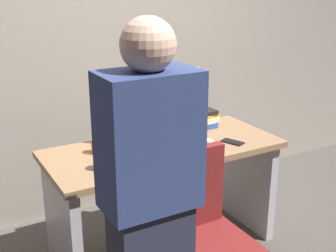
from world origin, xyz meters
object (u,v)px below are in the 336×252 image
(desk, at_px, (164,179))
(office_chair, at_px, (202,249))
(cup_near_keyboard, at_px, (102,162))
(cup_by_monitor, at_px, (97,146))
(book_stack, at_px, (204,119))
(monitor, at_px, (163,102))
(keyboard, at_px, (168,150))
(cell_phone, at_px, (233,142))
(mouse, at_px, (209,142))
(person_at_desk, at_px, (150,207))

(desk, xyz_separation_m, office_chair, (-0.15, -0.67, -0.09))
(cup_near_keyboard, bearing_deg, cup_by_monitor, 75.67)
(desk, xyz_separation_m, cup_near_keyboard, (-0.47, -0.14, 0.27))
(desk, xyz_separation_m, book_stack, (0.42, 0.18, 0.29))
(desk, relative_size, cup_by_monitor, 17.08)
(office_chair, distance_m, monitor, 1.00)
(desk, distance_m, book_stack, 0.54)
(keyboard, bearing_deg, cup_near_keyboard, -172.69)
(desk, height_order, cup_near_keyboard, cup_near_keyboard)
(cell_phone, bearing_deg, keyboard, 149.20)
(book_stack, bearing_deg, cup_near_keyboard, -160.03)
(desk, height_order, keyboard, keyboard)
(office_chair, distance_m, cup_by_monitor, 0.89)
(desk, height_order, mouse, mouse)
(office_chair, bearing_deg, book_stack, 56.23)
(cup_near_keyboard, distance_m, book_stack, 0.95)
(office_chair, xyz_separation_m, mouse, (0.42, 0.56, 0.34))
(office_chair, distance_m, cell_phone, 0.83)
(cup_near_keyboard, xyz_separation_m, cell_phone, (0.89, -0.02, -0.04))
(office_chair, distance_m, person_at_desk, 0.57)
(book_stack, xyz_separation_m, cell_phone, (-0.00, -0.34, -0.06))
(desk, distance_m, keyboard, 0.26)
(monitor, bearing_deg, cup_by_monitor, -178.08)
(keyboard, distance_m, book_stack, 0.53)
(keyboard, relative_size, mouse, 4.30)
(office_chair, relative_size, keyboard, 2.19)
(cup_by_monitor, bearing_deg, monitor, 1.92)
(monitor, height_order, cup_near_keyboard, monitor)
(person_at_desk, height_order, mouse, person_at_desk)
(person_at_desk, bearing_deg, cell_phone, 34.68)
(keyboard, bearing_deg, monitor, 70.19)
(desk, relative_size, book_stack, 6.85)
(cup_by_monitor, distance_m, book_stack, 0.84)
(cup_by_monitor, distance_m, cell_phone, 0.87)
(desk, xyz_separation_m, person_at_desk, (-0.52, -0.81, 0.32))
(monitor, xyz_separation_m, book_stack, (0.37, 0.07, -0.19))
(desk, xyz_separation_m, cell_phone, (0.42, -0.16, 0.23))
(desk, distance_m, monitor, 0.50)
(monitor, bearing_deg, keyboard, -111.15)
(person_at_desk, distance_m, mouse, 1.06)
(desk, xyz_separation_m, mouse, (0.27, -0.11, 0.24))
(person_at_desk, distance_m, monitor, 1.10)
(office_chair, bearing_deg, mouse, 53.16)
(person_at_desk, relative_size, book_stack, 7.49)
(cup_near_keyboard, bearing_deg, office_chair, -58.65)
(person_at_desk, height_order, cell_phone, person_at_desk)
(person_at_desk, distance_m, cup_by_monitor, 0.92)
(cup_by_monitor, bearing_deg, office_chair, -71.34)
(monitor, distance_m, mouse, 0.39)
(person_at_desk, bearing_deg, book_stack, 46.58)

